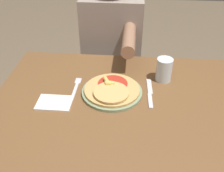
# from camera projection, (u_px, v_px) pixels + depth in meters

# --- Properties ---
(dining_table) EXTENTS (1.14, 0.83, 0.77)m
(dining_table) POSITION_uv_depth(u_px,v_px,m) (119.00, 121.00, 1.23)
(dining_table) COLOR brown
(dining_table) RESTS_ON ground_plane
(plate) EXTENTS (0.28, 0.28, 0.01)m
(plate) POSITION_uv_depth(u_px,v_px,m) (112.00, 92.00, 1.20)
(plate) COLOR gray
(plate) RESTS_ON dining_table
(pizza) EXTENTS (0.25, 0.25, 0.04)m
(pizza) POSITION_uv_depth(u_px,v_px,m) (112.00, 90.00, 1.19)
(pizza) COLOR tan
(pizza) RESTS_ON plate
(fork) EXTENTS (0.03, 0.18, 0.00)m
(fork) POSITION_uv_depth(u_px,v_px,m) (76.00, 87.00, 1.24)
(fork) COLOR silver
(fork) RESTS_ON dining_table
(knife) EXTENTS (0.03, 0.22, 0.00)m
(knife) POSITION_uv_depth(u_px,v_px,m) (150.00, 93.00, 1.20)
(knife) COLOR silver
(knife) RESTS_ON dining_table
(drinking_glass) EXTENTS (0.08, 0.08, 0.12)m
(drinking_glass) POSITION_uv_depth(u_px,v_px,m) (164.00, 70.00, 1.26)
(drinking_glass) COLOR silver
(drinking_glass) RESTS_ON dining_table
(napkin) EXTENTS (0.15, 0.11, 0.01)m
(napkin) POSITION_uv_depth(u_px,v_px,m) (54.00, 103.00, 1.14)
(napkin) COLOR silver
(napkin) RESTS_ON dining_table
(person_diner) EXTENTS (0.37, 0.52, 1.23)m
(person_diner) POSITION_uv_depth(u_px,v_px,m) (112.00, 47.00, 1.69)
(person_diner) COLOR #2D2D38
(person_diner) RESTS_ON ground_plane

